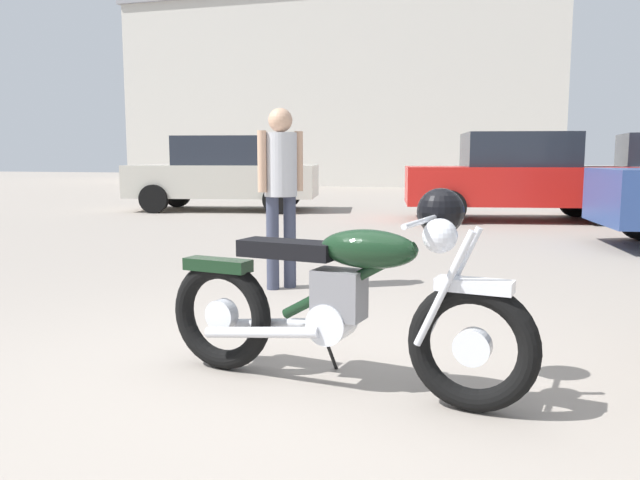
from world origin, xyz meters
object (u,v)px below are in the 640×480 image
Objects in this scene: vintage_motorcycle at (347,297)px; white_estate_far at (224,174)px; bystander at (281,179)px; blue_hatchback_right at (517,177)px.

white_estate_far is (-5.31, 10.24, 0.34)m from vintage_motorcycle.
white_estate_far is at bearing 127.40° from vintage_motorcycle.
vintage_motorcycle is 1.25× the size of bystander.
white_estate_far is at bearing -19.71° from bystander.
white_estate_far is (-6.37, 0.62, 0.00)m from blue_hatchback_right.
blue_hatchback_right and white_estate_far have the same top height.
bystander is at bearing 126.66° from vintage_motorcycle.
bystander is 0.37× the size of white_estate_far.
blue_hatchback_right is at bearing -64.55° from bystander.
vintage_motorcycle is 0.46× the size of white_estate_far.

